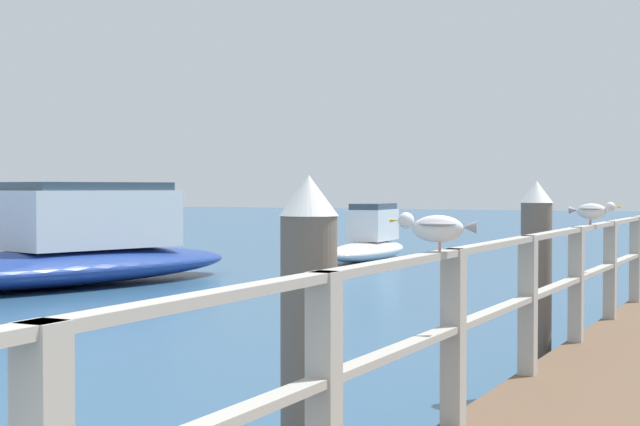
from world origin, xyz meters
TOP-DOWN VIEW (x-y plane):
  - pier_railing at (-1.16, 9.17)m, footprint 0.12×16.85m
  - dock_piling_near at (-1.54, 4.75)m, footprint 0.29×0.29m
  - dock_piling_far at (-1.54, 9.27)m, footprint 0.29×0.29m
  - seagull_foreground at (-1.17, 5.55)m, footprint 0.47×0.23m
  - seagull_background at (-1.15, 9.84)m, footprint 0.48×0.19m
  - boat_2 at (-12.23, 15.04)m, footprint 5.06×8.87m
  - boat_4 at (-9.47, 23.59)m, footprint 1.67×4.48m

SIDE VIEW (x-z plane):
  - boat_4 at x=-9.47m, z-range -0.25..1.23m
  - boat_2 at x=-12.23m, z-range -0.34..1.67m
  - dock_piling_near at x=-1.54m, z-range 0.01..1.97m
  - dock_piling_far at x=-1.54m, z-range 0.01..1.97m
  - pier_railing at x=-1.16m, z-range 0.66..1.67m
  - seagull_foreground at x=-1.17m, z-range 1.58..1.79m
  - seagull_background at x=-1.15m, z-range 1.58..1.79m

